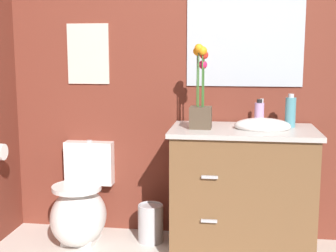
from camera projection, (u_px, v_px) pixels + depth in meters
wall_back at (246, 65)px, 3.24m from camera, size 4.70×0.05×2.50m
toilet at (81, 208)px, 3.27m from camera, size 0.38×0.59×0.69m
vanity_cabinet at (242, 190)px, 3.06m from camera, size 0.94×0.56×1.03m
flower_vase at (201, 102)px, 2.98m from camera, size 0.14×0.14×0.54m
soap_bottle at (290, 112)px, 3.03m from camera, size 0.07×0.07×0.22m
lotion_bottle at (259, 115)px, 3.01m from camera, size 0.06×0.06×0.19m
trash_bin at (151, 223)px, 3.29m from camera, size 0.18×0.18×0.27m
wall_poster at (88, 54)px, 3.36m from camera, size 0.31×0.01×0.43m
wall_mirror at (245, 35)px, 3.18m from camera, size 0.80×0.01×0.70m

